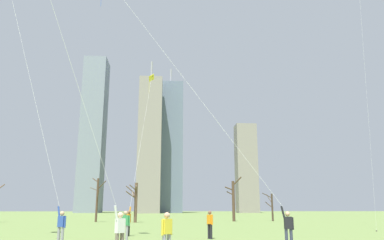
% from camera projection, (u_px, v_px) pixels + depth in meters
% --- Properties ---
extents(kite_flyer_foreground_left_white, '(4.84, 2.30, 13.32)m').
position_uv_depth(kite_flyer_foreground_left_white, '(98.00, 158.00, 14.22)').
color(kite_flyer_foreground_left_white, '#726656').
rests_on(kite_flyer_foreground_left_white, ground).
extents(kite_flyer_midfield_right_teal, '(6.46, 3.16, 18.16)m').
position_uv_depth(kite_flyer_midfield_right_teal, '(43.00, 141.00, 20.13)').
color(kite_flyer_midfield_right_teal, gray).
rests_on(kite_flyer_midfield_right_teal, ground).
extents(kite_flyer_midfield_left_yellow, '(1.03, 14.47, 16.30)m').
position_uv_depth(kite_flyer_midfield_left_yellow, '(134.00, 189.00, 26.66)').
color(kite_flyer_midfield_left_yellow, black).
rests_on(kite_flyer_midfield_left_yellow, ground).
extents(kite_flyer_far_back_blue, '(10.41, 4.58, 16.81)m').
position_uv_depth(kite_flyer_far_back_blue, '(239.00, 160.00, 18.24)').
color(kite_flyer_far_back_blue, '#33384C').
rests_on(kite_flyer_far_back_blue, ground).
extents(bystander_strolling_midfield, '(0.41, 0.37, 1.62)m').
position_uv_depth(bystander_strolling_midfield, '(167.00, 233.00, 13.49)').
color(bystander_strolling_midfield, gray).
rests_on(bystander_strolling_midfield, ground).
extents(bystander_watching_nearby, '(0.51, 0.23, 1.62)m').
position_uv_depth(bystander_watching_nearby, '(125.00, 224.00, 20.35)').
color(bystander_watching_nearby, gray).
rests_on(bystander_watching_nearby, ground).
extents(bystander_far_off_by_trees, '(0.35, 0.45, 1.62)m').
position_uv_depth(bystander_far_off_by_trees, '(210.00, 223.00, 22.03)').
color(bystander_far_off_by_trees, black).
rests_on(bystander_far_off_by_trees, ground).
extents(bare_tree_center, '(2.42, 0.85, 6.07)m').
position_uv_depth(bare_tree_center, '(233.00, 199.00, 51.36)').
color(bare_tree_center, '#4C3828').
rests_on(bare_tree_center, ground).
extents(bare_tree_rightmost, '(1.52, 1.83, 3.87)m').
position_uv_depth(bare_tree_rightmost, '(272.00, 206.00, 51.98)').
color(bare_tree_rightmost, '#423326').
rests_on(bare_tree_rightmost, ground).
extents(bare_tree_right_of_center, '(1.50, 2.65, 4.95)m').
position_uv_depth(bare_tree_right_of_center, '(135.00, 200.00, 47.18)').
color(bare_tree_right_of_center, brown).
rests_on(bare_tree_right_of_center, ground).
extents(bare_tree_leftmost, '(2.35, 2.19, 5.75)m').
position_uv_depth(bare_tree_leftmost, '(97.00, 198.00, 49.03)').
color(bare_tree_leftmost, '#4C3828').
rests_on(bare_tree_leftmost, ground).
extents(skyline_slender_spire, '(7.86, 7.03, 34.03)m').
position_uv_depth(skyline_slender_spire, '(246.00, 168.00, 144.01)').
color(skyline_slender_spire, gray).
rests_on(skyline_slender_spire, ground).
extents(skyline_wide_slab, '(8.36, 8.73, 56.45)m').
position_uv_depth(skyline_wide_slab, '(150.00, 144.00, 134.63)').
color(skyline_wide_slab, gray).
rests_on(skyline_wide_slab, ground).
extents(skyline_squat_block, '(9.80, 11.14, 58.21)m').
position_uv_depth(skyline_squat_block, '(170.00, 146.00, 146.95)').
color(skyline_squat_block, slate).
rests_on(skyline_squat_block, ground).
extents(skyline_tall_tower, '(8.88, 11.19, 61.56)m').
position_uv_depth(skyline_tall_tower, '(93.00, 133.00, 147.65)').
color(skyline_tall_tower, gray).
rests_on(skyline_tall_tower, ground).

